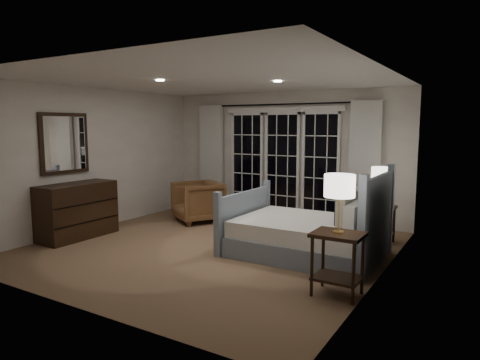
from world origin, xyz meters
The scene contains 20 objects.
floor centered at (0.00, 0.00, 0.00)m, with size 5.00×5.00×0.00m, color #815F45.
ceiling centered at (0.00, 0.00, 2.50)m, with size 5.00×5.00×0.00m, color silver.
wall_left centered at (-2.50, 0.00, 1.25)m, with size 0.02×5.00×2.50m, color beige.
wall_right centered at (2.50, 0.00, 1.25)m, with size 0.02×5.00×2.50m, color beige.
wall_back centered at (0.00, 2.50, 1.25)m, with size 5.00×0.02×2.50m, color beige.
wall_front centered at (0.00, -2.50, 1.25)m, with size 5.00×0.02×2.50m, color beige.
french_doors centered at (0.00, 2.46, 1.09)m, with size 2.50×0.04×2.20m.
curtain_rod centered at (0.00, 2.40, 2.25)m, with size 0.03×0.03×3.50m, color black.
curtain_left centered at (-1.65, 2.38, 1.15)m, with size 0.55×0.10×2.25m, color silver.
curtain_right centered at (1.65, 2.38, 1.15)m, with size 0.55×0.10×2.25m, color silver.
downlight_a centered at (0.80, 0.60, 2.49)m, with size 0.12×0.12×0.01m, color white.
downlight_b centered at (-0.60, -0.40, 2.49)m, with size 0.12×0.12×0.01m, color white.
bed centered at (1.42, 0.41, 0.31)m, with size 2.07×1.48×1.20m.
nightstand_left centered at (2.23, -0.81, 0.46)m, with size 0.54×0.43×0.70m.
nightstand_right centered at (2.12, 1.59, 0.39)m, with size 0.45×0.36×0.59m.
lamp_left centered at (2.23, -0.81, 1.20)m, with size 0.33×0.33×0.63m.
lamp_right centered at (2.12, 1.59, 1.08)m, with size 0.32×0.32×0.61m.
armchair centered at (-1.24, 1.33, 0.39)m, with size 0.83×0.85×0.77m, color brown.
dresser centered at (-2.23, -0.66, 0.45)m, with size 0.54×1.28×0.90m.
mirror centered at (-2.47, -0.66, 1.55)m, with size 0.05×0.85×1.00m.
Camera 1 is at (3.64, -5.20, 1.84)m, focal length 32.00 mm.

